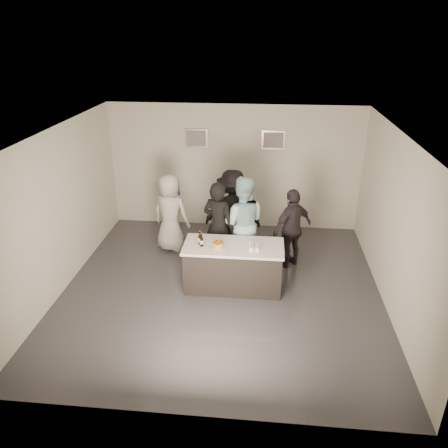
# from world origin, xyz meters

# --- Properties ---
(floor) EXTENTS (6.00, 6.00, 0.00)m
(floor) POSITION_xyz_m (0.00, 0.00, 0.00)
(floor) COLOR #3D3D42
(floor) RESTS_ON ground
(ceiling) EXTENTS (6.00, 6.00, 0.00)m
(ceiling) POSITION_xyz_m (0.00, 0.00, 3.00)
(ceiling) COLOR white
(wall_back) EXTENTS (6.00, 0.04, 3.00)m
(wall_back) POSITION_xyz_m (0.00, 3.00, 1.50)
(wall_back) COLOR beige
(wall_back) RESTS_ON ground
(wall_front) EXTENTS (6.00, 0.04, 3.00)m
(wall_front) POSITION_xyz_m (0.00, -3.00, 1.50)
(wall_front) COLOR beige
(wall_front) RESTS_ON ground
(wall_left) EXTENTS (0.04, 6.00, 3.00)m
(wall_left) POSITION_xyz_m (-3.00, 0.00, 1.50)
(wall_left) COLOR beige
(wall_left) RESTS_ON ground
(wall_right) EXTENTS (0.04, 6.00, 3.00)m
(wall_right) POSITION_xyz_m (3.00, 0.00, 1.50)
(wall_right) COLOR beige
(wall_right) RESTS_ON ground
(picture_left) EXTENTS (0.54, 0.04, 0.44)m
(picture_left) POSITION_xyz_m (-0.90, 2.97, 2.20)
(picture_left) COLOR #B2B2B7
(picture_left) RESTS_ON wall_back
(picture_right) EXTENTS (0.54, 0.04, 0.44)m
(picture_right) POSITION_xyz_m (0.90, 2.97, 2.20)
(picture_right) COLOR #B2B2B7
(picture_right) RESTS_ON wall_back
(bar_counter) EXTENTS (1.86, 0.86, 0.90)m
(bar_counter) POSITION_xyz_m (0.22, 0.12, 0.45)
(bar_counter) COLOR white
(bar_counter) RESTS_ON ground
(cake) EXTENTS (0.21, 0.21, 0.08)m
(cake) POSITION_xyz_m (-0.06, 0.02, 0.94)
(cake) COLOR gold
(cake) RESTS_ON bar_counter
(beer_bottle_a) EXTENTS (0.07, 0.07, 0.26)m
(beer_bottle_a) POSITION_xyz_m (-0.41, 0.11, 1.03)
(beer_bottle_a) COLOR black
(beer_bottle_a) RESTS_ON bar_counter
(beer_bottle_b) EXTENTS (0.07, 0.07, 0.26)m
(beer_bottle_b) POSITION_xyz_m (-0.37, 0.03, 1.03)
(beer_bottle_b) COLOR black
(beer_bottle_b) RESTS_ON bar_counter
(tumbler_cluster) EXTENTS (0.19, 0.30, 0.08)m
(tumbler_cluster) POSITION_xyz_m (0.61, 0.04, 0.94)
(tumbler_cluster) COLOR orange
(tumbler_cluster) RESTS_ON bar_counter
(candles) EXTENTS (0.24, 0.08, 0.01)m
(candles) POSITION_xyz_m (-0.08, -0.21, 0.90)
(candles) COLOR pink
(candles) RESTS_ON bar_counter
(person_main_black) EXTENTS (0.81, 0.70, 1.89)m
(person_main_black) POSITION_xyz_m (-0.14, 0.83, 0.94)
(person_main_black) COLOR black
(person_main_black) RESTS_ON ground
(person_main_blue) EXTENTS (0.97, 0.76, 1.96)m
(person_main_blue) POSITION_xyz_m (0.32, 0.97, 0.98)
(person_main_blue) COLOR #AAD7DF
(person_main_blue) RESTS_ON ground
(person_guest_left) EXTENTS (0.99, 0.81, 1.74)m
(person_guest_left) POSITION_xyz_m (-1.28, 1.57, 0.87)
(person_guest_left) COLOR silver
(person_guest_left) RESTS_ON ground
(person_guest_right) EXTENTS (1.02, 0.96, 1.69)m
(person_guest_right) POSITION_xyz_m (1.34, 1.09, 0.85)
(person_guest_right) COLOR #2B262D
(person_guest_right) RESTS_ON ground
(person_guest_back) EXTENTS (1.24, 0.75, 1.87)m
(person_guest_back) POSITION_xyz_m (0.07, 1.63, 0.94)
(person_guest_back) COLOR black
(person_guest_back) RESTS_ON ground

